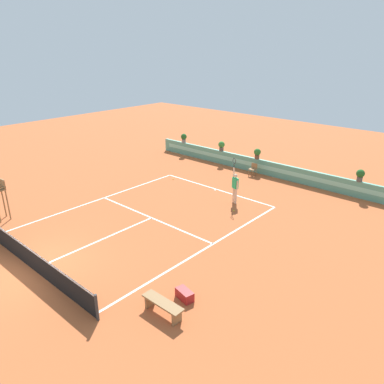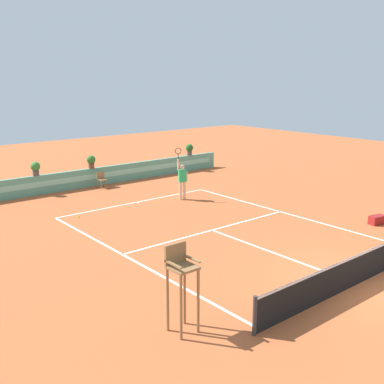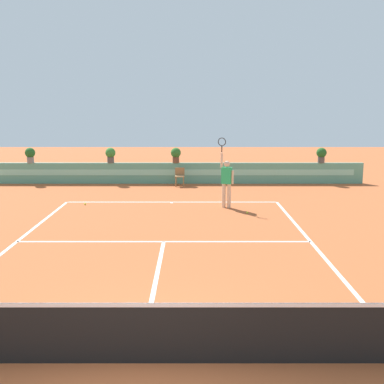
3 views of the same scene
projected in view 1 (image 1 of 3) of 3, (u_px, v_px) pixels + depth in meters
ground_plane at (146, 220)px, 19.00m from camera, size 60.00×60.00×0.00m
court_lines at (156, 216)px, 19.50m from camera, size 8.32×11.94×0.01m
net at (31, 258)px, 14.65m from camera, size 8.92×0.10×1.00m
back_wall_barrier at (256, 165)px, 26.03m from camera, size 18.00×0.21×1.00m
umpire_chair at (0, 195)px, 18.67m from camera, size 0.60×0.60×2.14m
ball_kid_chair at (253, 169)px, 25.39m from camera, size 0.44×0.44×0.85m
bench_courtside at (163, 305)px, 12.23m from camera, size 1.60×0.44×0.51m
gear_bag at (185, 295)px, 13.05m from camera, size 0.76×0.50×0.36m
tennis_player at (235, 185)px, 20.75m from camera, size 0.58×0.34×2.58m
tennis_ball_near_baseline at (234, 211)px, 20.02m from camera, size 0.07×0.07×0.07m
tennis_ball_mid_court at (173, 179)px, 24.75m from camera, size 0.07×0.07×0.07m
potted_plant_far_right at (360, 175)px, 21.38m from camera, size 0.48×0.48×0.72m
potted_plant_far_left at (184, 138)px, 29.99m from camera, size 0.48×0.48×0.72m
potted_plant_left at (222, 145)px, 27.61m from camera, size 0.48×0.48×0.72m
potted_plant_centre at (257, 153)px, 25.68m from camera, size 0.48×0.48×0.72m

